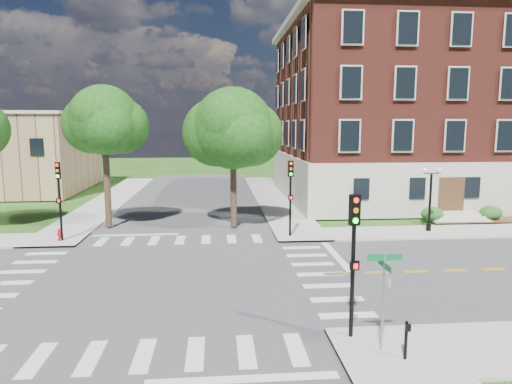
{
  "coord_description": "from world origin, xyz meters",
  "views": [
    {
      "loc": [
        2.36,
        -20.73,
        7.12
      ],
      "look_at": [
        4.62,
        5.74,
        3.2
      ],
      "focal_mm": 32.0,
      "sensor_mm": 36.0,
      "label": 1
    }
  ],
  "objects": [
    {
      "name": "ground",
      "position": [
        0.0,
        0.0,
        0.0
      ],
      "size": [
        160.0,
        160.0,
        0.0
      ],
      "primitive_type": "plane",
      "color": "#234814",
      "rests_on": "ground"
    },
    {
      "name": "road_ew",
      "position": [
        0.0,
        0.0,
        0.01
      ],
      "size": [
        90.0,
        12.0,
        0.01
      ],
      "primitive_type": "cube",
      "color": "#3D3D3F",
      "rests_on": "ground"
    },
    {
      "name": "road_ns",
      "position": [
        0.0,
        0.0,
        0.01
      ],
      "size": [
        12.0,
        90.0,
        0.01
      ],
      "primitive_type": "cube",
      "color": "#3D3D3F",
      "rests_on": "ground"
    },
    {
      "name": "sidewalk_ne",
      "position": [
        15.38,
        15.38,
        0.06
      ],
      "size": [
        34.0,
        34.0,
        0.12
      ],
      "color": "#9E9B93",
      "rests_on": "ground"
    },
    {
      "name": "crosswalk_east",
      "position": [
        7.2,
        0.0,
        0.0
      ],
      "size": [
        2.2,
        10.2,
        0.02
      ],
      "primitive_type": null,
      "color": "silver",
      "rests_on": "ground"
    },
    {
      "name": "stop_bar_east",
      "position": [
        8.8,
        3.0,
        0.0
      ],
      "size": [
        0.4,
        5.5,
        0.0
      ],
      "primitive_type": "cube",
      "color": "silver",
      "rests_on": "ground"
    },
    {
      "name": "main_building",
      "position": [
        24.0,
        21.99,
        8.34
      ],
      "size": [
        30.6,
        22.4,
        16.5
      ],
      "color": "#B4AF9F",
      "rests_on": "ground"
    },
    {
      "name": "tree_c",
      "position": [
        -5.19,
        11.03,
        7.39
      ],
      "size": [
        4.71,
        4.71,
        9.67
      ],
      "color": "black",
      "rests_on": "ground"
    },
    {
      "name": "tree_d",
      "position": [
        3.45,
        10.32,
        6.87
      ],
      "size": [
        5.53,
        5.53,
        9.53
      ],
      "color": "black",
      "rests_on": "ground"
    },
    {
      "name": "traffic_signal_se",
      "position": [
        6.74,
        -6.69,
        3.19
      ],
      "size": [
        0.37,
        0.44,
        4.8
      ],
      "color": "black",
      "rests_on": "ground"
    },
    {
      "name": "traffic_signal_ne",
      "position": [
        6.92,
        7.26,
        3.19
      ],
      "size": [
        0.35,
        0.4,
        4.8
      ],
      "color": "black",
      "rests_on": "ground"
    },
    {
      "name": "traffic_signal_nw",
      "position": [
        -7.15,
        7.3,
        3.19
      ],
      "size": [
        0.38,
        0.44,
        4.8
      ],
      "color": "black",
      "rests_on": "ground"
    },
    {
      "name": "twin_lamp_west",
      "position": [
        16.37,
        7.91,
        2.52
      ],
      "size": [
        1.36,
        0.36,
        4.23
      ],
      "color": "black",
      "rests_on": "ground"
    },
    {
      "name": "street_sign_pole",
      "position": [
        7.43,
        -7.66,
        2.31
      ],
      "size": [
        1.1,
        1.1,
        3.1
      ],
      "color": "gray",
      "rests_on": "ground"
    },
    {
      "name": "push_button_post",
      "position": [
        7.94,
        -8.3,
        0.8
      ],
      "size": [
        0.14,
        0.21,
        1.2
      ],
      "color": "black",
      "rests_on": "ground"
    },
    {
      "name": "fire_hydrant",
      "position": [
        -7.27,
        7.33,
        0.46
      ],
      "size": [
        0.35,
        0.35,
        0.75
      ],
      "color": "maroon",
      "rests_on": "ground"
    }
  ]
}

